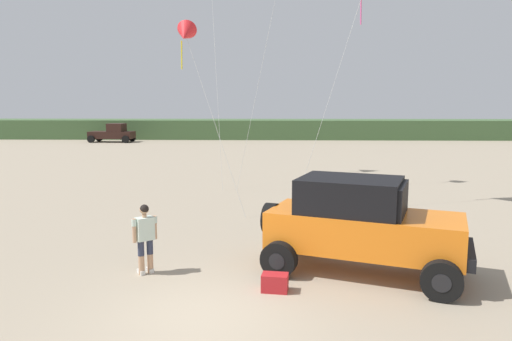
{
  "coord_description": "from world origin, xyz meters",
  "views": [
    {
      "loc": [
        1.27,
        -8.42,
        3.96
      ],
      "look_at": [
        0.88,
        3.29,
        2.32
      ],
      "focal_mm": 33.02,
      "sensor_mm": 36.0,
      "label": 1
    }
  ],
  "objects_px": {
    "cooler_box": "(275,283)",
    "kite_purple_stunt": "(185,34)",
    "jeep": "(361,223)",
    "person_watching": "(145,235)",
    "distant_pickup": "(113,133)"
  },
  "relations": [
    {
      "from": "cooler_box",
      "to": "kite_purple_stunt",
      "type": "xyz_separation_m",
      "value": [
        -3.33,
        8.42,
        6.39
      ]
    },
    {
      "from": "person_watching",
      "to": "cooler_box",
      "type": "distance_m",
      "value": 3.28
    },
    {
      "from": "kite_purple_stunt",
      "to": "jeep",
      "type": "bearing_deg",
      "value": -53.34
    },
    {
      "from": "person_watching",
      "to": "cooler_box",
      "type": "xyz_separation_m",
      "value": [
        3.04,
        -0.97,
        -0.75
      ]
    },
    {
      "from": "person_watching",
      "to": "distant_pickup",
      "type": "bearing_deg",
      "value": 109.64
    },
    {
      "from": "kite_purple_stunt",
      "to": "distant_pickup",
      "type": "bearing_deg",
      "value": 113.38
    },
    {
      "from": "person_watching",
      "to": "cooler_box",
      "type": "height_order",
      "value": "person_watching"
    },
    {
      "from": "distant_pickup",
      "to": "kite_purple_stunt",
      "type": "bearing_deg",
      "value": -66.62
    },
    {
      "from": "jeep",
      "to": "cooler_box",
      "type": "relative_size",
      "value": 8.92
    },
    {
      "from": "cooler_box",
      "to": "person_watching",
      "type": "bearing_deg",
      "value": 169.63
    },
    {
      "from": "jeep",
      "to": "kite_purple_stunt",
      "type": "height_order",
      "value": "kite_purple_stunt"
    },
    {
      "from": "jeep",
      "to": "kite_purple_stunt",
      "type": "xyz_separation_m",
      "value": [
        -5.36,
        7.2,
        5.38
      ]
    },
    {
      "from": "cooler_box",
      "to": "kite_purple_stunt",
      "type": "bearing_deg",
      "value": 118.96
    },
    {
      "from": "cooler_box",
      "to": "distant_pickup",
      "type": "height_order",
      "value": "distant_pickup"
    },
    {
      "from": "jeep",
      "to": "kite_purple_stunt",
      "type": "distance_m",
      "value": 10.46
    }
  ]
}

